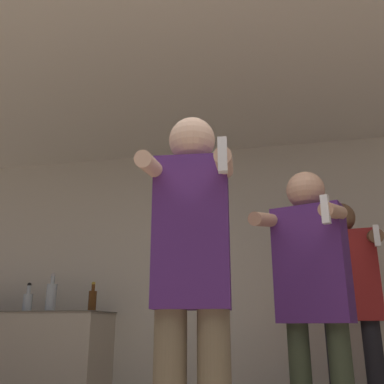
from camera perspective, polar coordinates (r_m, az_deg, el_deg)
wall_back at (r=4.08m, az=7.80°, el=-11.07°), size 7.00×0.06×2.55m
ceiling_slab at (r=3.06m, az=4.38°, el=17.41°), size 7.00×3.56×0.05m
counter at (r=4.42m, az=-21.63°, el=-20.90°), size 1.53×0.58×0.96m
bottle_brown_liquor at (r=4.35m, az=-21.07°, el=-13.38°), size 0.08×0.08×0.26m
bottle_red_label at (r=4.04m, az=-13.14°, el=-13.77°), size 0.07×0.07×0.26m
bottle_amber_bourbon at (r=4.23m, az=-18.27°, el=-13.07°), size 0.09×0.09×0.34m
person_woman_foreground at (r=1.88m, az=-0.02°, el=-12.19°), size 0.42×0.47×1.79m
person_man_side at (r=2.47m, az=15.85°, el=-12.11°), size 0.54×0.57×1.70m
person_spectator_back at (r=3.39m, az=20.12°, el=-12.66°), size 0.58×0.57×1.74m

